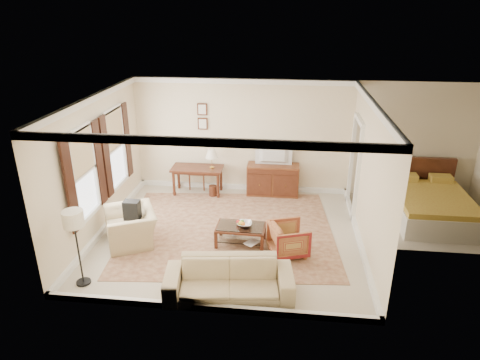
% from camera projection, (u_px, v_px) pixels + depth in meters
% --- Properties ---
extents(room_shell, '(5.51, 5.01, 2.91)m').
position_uv_depth(room_shell, '(228.00, 122.00, 8.18)').
color(room_shell, beige).
rests_on(room_shell, ground).
extents(annex_bedroom, '(3.00, 2.70, 2.90)m').
position_uv_depth(annex_bedroom, '(434.00, 207.00, 9.58)').
color(annex_bedroom, beige).
rests_on(annex_bedroom, ground).
extents(window_front, '(0.12, 1.56, 1.80)m').
position_uv_depth(window_front, '(84.00, 174.00, 8.18)').
color(window_front, '#CCB284').
rests_on(window_front, room_shell).
extents(window_rear, '(0.12, 1.56, 1.80)m').
position_uv_depth(window_rear, '(116.00, 148.00, 9.65)').
color(window_rear, '#CCB284').
rests_on(window_rear, room_shell).
extents(doorway, '(0.10, 1.12, 2.25)m').
position_uv_depth(doorway, '(354.00, 168.00, 9.81)').
color(doorway, white).
rests_on(doorway, room_shell).
extents(rug, '(4.79, 4.21, 0.01)m').
position_uv_depth(rug, '(228.00, 230.00, 9.30)').
color(rug, brown).
rests_on(rug, room_shell).
extents(writing_desk, '(1.30, 0.65, 0.71)m').
position_uv_depth(writing_desk, '(197.00, 171.00, 10.92)').
color(writing_desk, '#502516').
rests_on(writing_desk, room_shell).
extents(desk_chair, '(0.54, 0.54, 1.05)m').
position_uv_depth(desk_chair, '(198.00, 169.00, 11.28)').
color(desk_chair, brown).
rests_on(desk_chair, room_shell).
extents(desk_lamp, '(0.32, 0.32, 0.50)m').
position_uv_depth(desk_lamp, '(212.00, 159.00, 10.74)').
color(desk_lamp, silver).
rests_on(desk_lamp, writing_desk).
extents(framed_prints, '(0.25, 0.04, 0.68)m').
position_uv_depth(framed_prints, '(202.00, 116.00, 10.76)').
color(framed_prints, '#502516').
rests_on(framed_prints, room_shell).
extents(sideboard, '(1.31, 0.50, 0.81)m').
position_uv_depth(sideboard, '(273.00, 180.00, 10.92)').
color(sideboard, brown).
rests_on(sideboard, room_shell).
extents(tv, '(0.88, 0.51, 0.12)m').
position_uv_depth(tv, '(274.00, 149.00, 10.58)').
color(tv, black).
rests_on(tv, sideboard).
extents(coffee_table, '(1.00, 0.61, 0.42)m').
position_uv_depth(coffee_table, '(241.00, 230.00, 8.66)').
color(coffee_table, '#502516').
rests_on(coffee_table, room_shell).
extents(fruit_bowl, '(0.42, 0.42, 0.10)m').
position_uv_depth(fruit_bowl, '(245.00, 223.00, 8.60)').
color(fruit_bowl, silver).
rests_on(fruit_bowl, coffee_table).
extents(book_a, '(0.26, 0.17, 0.38)m').
position_uv_depth(book_a, '(230.00, 233.00, 8.87)').
color(book_a, brown).
rests_on(book_a, coffee_table).
extents(book_b, '(0.23, 0.20, 0.38)m').
position_uv_depth(book_b, '(248.00, 241.00, 8.58)').
color(book_b, brown).
rests_on(book_b, coffee_table).
extents(striped_armchair, '(0.83, 0.86, 0.71)m').
position_uv_depth(striped_armchair, '(289.00, 238.00, 8.30)').
color(striped_armchair, maroon).
rests_on(striped_armchair, room_shell).
extents(club_armchair, '(1.12, 1.29, 0.95)m').
position_uv_depth(club_armchair, '(130.00, 221.00, 8.68)').
color(club_armchair, tan).
rests_on(club_armchair, room_shell).
extents(backpack, '(0.33, 0.38, 0.40)m').
position_uv_depth(backpack, '(132.00, 208.00, 8.66)').
color(backpack, black).
rests_on(backpack, club_armchair).
extents(sofa, '(2.20, 0.88, 0.83)m').
position_uv_depth(sofa, '(229.00, 274.00, 7.08)').
color(sofa, tan).
rests_on(sofa, room_shell).
extents(floor_lamp, '(0.35, 0.35, 1.42)m').
position_uv_depth(floor_lamp, '(74.00, 224.00, 7.09)').
color(floor_lamp, black).
rests_on(floor_lamp, room_shell).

